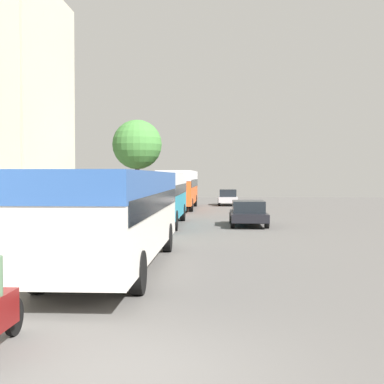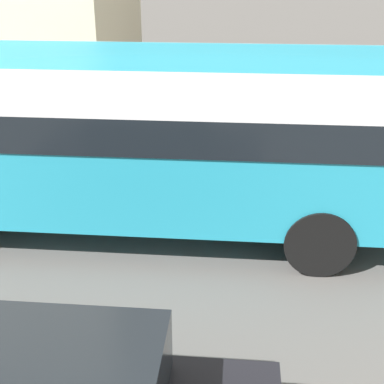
% 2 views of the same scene
% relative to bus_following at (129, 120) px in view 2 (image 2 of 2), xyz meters
% --- Properties ---
extents(bus_following, '(2.51, 9.33, 2.86)m').
position_rel_bus_following_xyz_m(bus_following, '(0.00, 0.00, 0.00)').
color(bus_following, teal).
rests_on(bus_following, ground_plane).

